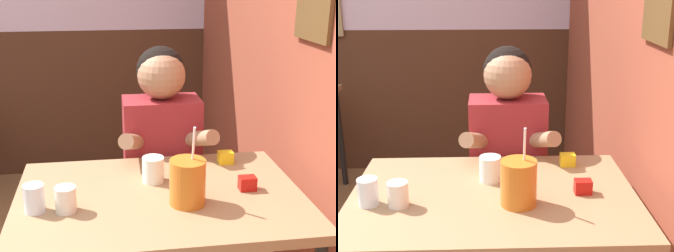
% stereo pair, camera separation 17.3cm
% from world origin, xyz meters
% --- Properties ---
extents(brick_wall_right, '(0.08, 4.42, 2.70)m').
position_xyz_m(brick_wall_right, '(1.48, 1.21, 1.35)').
color(brick_wall_right, brown).
rests_on(brick_wall_right, ground_plane).
extents(main_table, '(1.01, 0.70, 0.75)m').
position_xyz_m(main_table, '(0.85, 0.40, 0.68)').
color(main_table, '#93704C').
rests_on(main_table, ground_plane).
extents(person_seated, '(0.42, 0.41, 1.20)m').
position_xyz_m(person_seated, '(0.93, 0.88, 0.64)').
color(person_seated, maroon).
rests_on(person_seated, ground_plane).
extents(cocktail_pitcher, '(0.12, 0.12, 0.28)m').
position_xyz_m(cocktail_pitcher, '(0.94, 0.32, 0.83)').
color(cocktail_pitcher, '#C6661E').
rests_on(cocktail_pitcher, main_table).
extents(glass_near_pitcher, '(0.07, 0.07, 0.09)m').
position_xyz_m(glass_near_pitcher, '(0.44, 0.33, 0.80)').
color(glass_near_pitcher, silver).
rests_on(glass_near_pitcher, main_table).
extents(glass_center, '(0.08, 0.08, 0.10)m').
position_xyz_m(glass_center, '(0.84, 0.51, 0.80)').
color(glass_center, silver).
rests_on(glass_center, main_table).
extents(glass_far_side, '(0.07, 0.07, 0.09)m').
position_xyz_m(glass_far_side, '(0.54, 0.32, 0.79)').
color(glass_far_side, silver).
rests_on(glass_far_side, main_table).
extents(condiment_ketchup, '(0.06, 0.04, 0.05)m').
position_xyz_m(condiment_ketchup, '(1.17, 0.39, 0.78)').
color(condiment_ketchup, '#B7140F').
rests_on(condiment_ketchup, main_table).
extents(condiment_mustard, '(0.06, 0.04, 0.05)m').
position_xyz_m(condiment_mustard, '(1.16, 0.64, 0.78)').
color(condiment_mustard, yellow).
rests_on(condiment_mustard, main_table).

